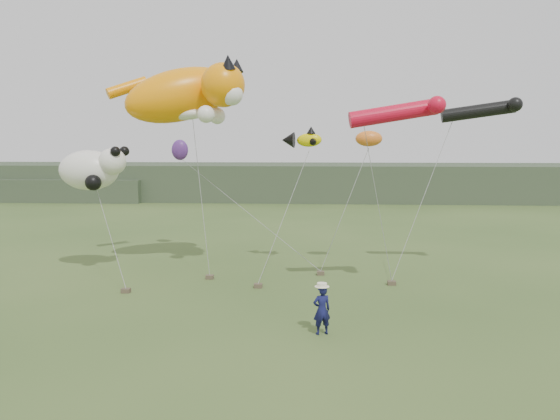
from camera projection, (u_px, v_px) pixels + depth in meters
The scene contains 9 objects.
ground at pixel (279, 326), 19.23m from camera, with size 120.00×120.00×0.00m, color #385123.
headland at pixel (277, 182), 63.46m from camera, with size 90.00×13.00×4.00m.
festival_attendant at pixel (322, 310), 18.31m from camera, with size 0.61×0.40×1.68m, color #121443.
sandbag_anchors at pixel (263, 282), 25.04m from camera, with size 11.99×4.03×0.19m.
cat_kite at pixel (190, 94), 26.32m from camera, with size 7.34×4.66×3.77m.
fish_kite at pixel (301, 140), 27.04m from camera, with size 2.10×1.40×1.07m.
tube_kites at pixel (443, 111), 23.60m from camera, with size 8.23×5.62×1.52m.
panda_kite at pixel (93, 169), 26.22m from camera, with size 3.40×2.20×2.12m.
misc_kites at pixel (270, 145), 28.96m from camera, with size 11.53×4.56×1.58m.
Camera 1 is at (1.22, -18.55, 6.40)m, focal length 35.00 mm.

